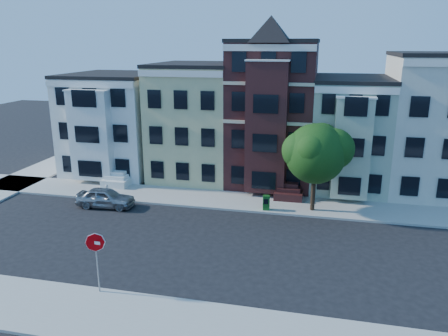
% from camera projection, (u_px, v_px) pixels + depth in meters
% --- Properties ---
extents(ground, '(120.00, 120.00, 0.00)m').
position_uv_depth(ground, '(243.00, 250.00, 26.28)').
color(ground, black).
extents(far_sidewalk, '(60.00, 4.00, 0.15)m').
position_uv_depth(far_sidewalk, '(262.00, 203.00, 33.76)').
color(far_sidewalk, '#9E9B93').
rests_on(far_sidewalk, ground).
extents(near_sidewalk, '(60.00, 4.00, 0.15)m').
position_uv_depth(near_sidewalk, '(210.00, 331.00, 18.76)').
color(near_sidewalk, '#9E9B93').
rests_on(near_sidewalk, ground).
extents(house_white, '(8.00, 9.00, 9.00)m').
position_uv_depth(house_white, '(117.00, 124.00, 41.81)').
color(house_white, white).
rests_on(house_white, ground).
extents(house_yellow, '(7.00, 9.00, 10.00)m').
position_uv_depth(house_yellow, '(197.00, 122.00, 39.98)').
color(house_yellow, '#CCC285').
rests_on(house_yellow, ground).
extents(house_brown, '(7.00, 9.00, 12.00)m').
position_uv_depth(house_brown, '(273.00, 114.00, 38.22)').
color(house_brown, '#391515').
rests_on(house_brown, ground).
extents(house_green, '(6.00, 9.00, 9.00)m').
position_uv_depth(house_green, '(349.00, 134.00, 37.26)').
color(house_green, '#9EAC93').
rests_on(house_green, ground).
extents(house_cream, '(8.00, 9.00, 11.00)m').
position_uv_depth(house_cream, '(439.00, 126.00, 35.50)').
color(house_cream, beige).
rests_on(house_cream, ground).
extents(street_tree, '(7.37, 7.37, 7.93)m').
position_uv_depth(street_tree, '(315.00, 158.00, 31.08)').
color(street_tree, '#235019').
rests_on(street_tree, far_sidewalk).
extents(parked_car, '(4.47, 1.98, 1.50)m').
position_uv_depth(parked_car, '(105.00, 198.00, 32.93)').
color(parked_car, '#93969B').
rests_on(parked_car, ground).
extents(newspaper_box, '(0.55, 0.51, 1.09)m').
position_uv_depth(newspaper_box, '(266.00, 203.00, 32.06)').
color(newspaper_box, '#18581C').
rests_on(newspaper_box, far_sidewalk).
extents(fire_hydrant, '(0.25, 0.25, 0.68)m').
position_uv_depth(fire_hydrant, '(107.00, 191.00, 35.26)').
color(fire_hydrant, beige).
rests_on(fire_hydrant, far_sidewalk).
extents(stop_sign, '(0.98, 0.18, 3.53)m').
position_uv_depth(stop_sign, '(97.00, 259.00, 21.13)').
color(stop_sign, '#BD0005').
rests_on(stop_sign, near_sidewalk).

